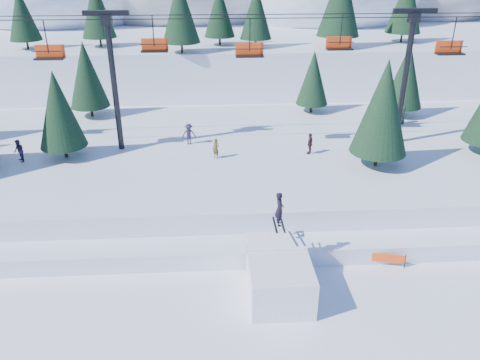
{
  "coord_description": "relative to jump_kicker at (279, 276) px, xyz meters",
  "views": [
    {
      "loc": [
        -1.82,
        -16.77,
        16.12
      ],
      "look_at": [
        -0.4,
        6.0,
        5.2
      ],
      "focal_mm": 35.0,
      "sensor_mm": 36.0,
      "label": 1
    }
  ],
  "objects": [
    {
      "name": "ground",
      "position": [
        -1.43,
        -2.69,
        -1.21
      ],
      "size": [
        160.0,
        160.0,
        0.0
      ],
      "primitive_type": "plane",
      "color": "white",
      "rests_on": "ground"
    },
    {
      "name": "mid_shelf",
      "position": [
        -1.43,
        15.31,
        0.04
      ],
      "size": [
        70.0,
        22.0,
        2.5
      ],
      "primitive_type": "cube",
      "color": "white",
      "rests_on": "ground"
    },
    {
      "name": "berm",
      "position": [
        -1.43,
        5.31,
        -0.66
      ],
      "size": [
        70.0,
        6.0,
        1.1
      ],
      "primitive_type": "cube",
      "color": "white",
      "rests_on": "ground"
    },
    {
      "name": "jump_kicker",
      "position": [
        0.0,
        0.0,
        0.0
      ],
      "size": [
        3.18,
        4.39,
        5.31
      ],
      "color": "white",
      "rests_on": "ground"
    },
    {
      "name": "chairlift",
      "position": [
        -0.66,
        15.36,
        8.11
      ],
      "size": [
        46.0,
        3.21,
        10.28
      ],
      "color": "black",
      "rests_on": "mid_shelf"
    },
    {
      "name": "conifer_stand",
      "position": [
        -0.93,
        15.75,
        5.77
      ],
      "size": [
        62.42,
        16.98,
        9.84
      ],
      "color": "black",
      "rests_on": "mid_shelf"
    },
    {
      "name": "distant_skiers",
      "position": [
        -2.87,
        15.24,
        2.12
      ],
      "size": [
        32.05,
        7.75,
        1.72
      ],
      "color": "#1C3730",
      "rests_on": "mid_shelf"
    },
    {
      "name": "banner_near",
      "position": [
        6.15,
        2.23,
        -0.67
      ],
      "size": [
        2.79,
        0.69,
        0.9
      ],
      "color": "black",
      "rests_on": "ground"
    },
    {
      "name": "banner_far",
      "position": [
        6.65,
        4.09,
        -0.67
      ],
      "size": [
        2.83,
        0.48,
        0.9
      ],
      "color": "black",
      "rests_on": "ground"
    }
  ]
}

